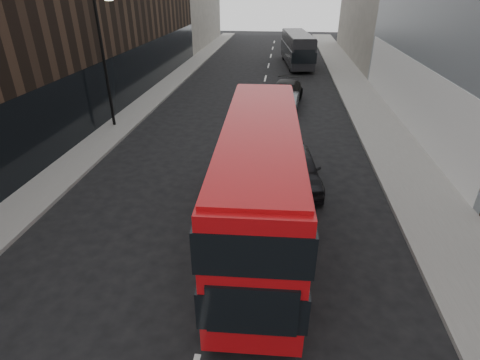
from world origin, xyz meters
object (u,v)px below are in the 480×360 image
(street_lamp, at_px, (104,55))
(car_a, at_px, (297,168))
(car_b, at_px, (287,103))
(grey_bus, at_px, (297,48))
(car_c, at_px, (285,93))
(red_bus, at_px, (260,177))

(street_lamp, height_order, car_a, street_lamp)
(car_a, height_order, car_b, car_a)
(grey_bus, distance_m, car_a, 26.53)
(car_b, xyz_separation_m, car_c, (-0.11, 2.08, 0.12))
(red_bus, bearing_deg, grey_bus, 84.47)
(red_bus, distance_m, grey_bus, 30.51)
(street_lamp, relative_size, car_a, 1.57)
(street_lamp, bearing_deg, grey_bus, 61.61)
(red_bus, distance_m, car_c, 16.02)
(grey_bus, bearing_deg, car_a, -97.62)
(car_a, bearing_deg, street_lamp, 143.08)
(street_lamp, bearing_deg, red_bus, -46.96)
(street_lamp, height_order, car_b, street_lamp)
(red_bus, distance_m, car_a, 4.41)
(street_lamp, distance_m, car_a, 12.66)
(car_b, bearing_deg, street_lamp, -153.10)
(grey_bus, bearing_deg, red_bus, -99.98)
(car_c, bearing_deg, grey_bus, 93.74)
(car_b, bearing_deg, red_bus, -87.81)
(car_c, bearing_deg, street_lamp, -141.26)
(grey_bus, bearing_deg, street_lamp, -124.98)
(grey_bus, xyz_separation_m, car_c, (-1.05, -14.51, -0.94))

